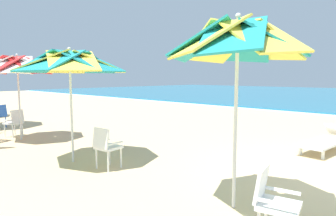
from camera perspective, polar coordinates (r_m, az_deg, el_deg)
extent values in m
plane|color=#D3B784|center=(6.19, 29.14, -12.42)|extent=(80.00, 80.00, 0.00)
cylinder|color=silver|center=(4.23, 13.04, -4.67)|extent=(0.05, 0.05, 2.21)
cube|color=teal|center=(4.15, 20.22, 12.72)|extent=(1.05, 1.04, 0.56)
cube|color=#EFDB4C|center=(4.50, 18.43, 12.25)|extent=(1.02, 1.10, 0.56)
cube|color=teal|center=(4.66, 14.24, 12.15)|extent=(1.04, 1.05, 0.56)
cube|color=#EFDB4C|center=(4.58, 9.71, 12.36)|extent=(1.10, 1.02, 0.56)
cube|color=teal|center=(4.28, 6.92, 12.85)|extent=(1.05, 1.04, 0.56)
cube|color=#EFDB4C|center=(3.92, 7.76, 13.46)|extent=(1.02, 1.10, 0.56)
cube|color=teal|center=(3.72, 12.52, 13.77)|extent=(1.04, 1.05, 0.56)
cube|color=#EFDB4C|center=(3.82, 18.01, 13.40)|extent=(1.10, 1.02, 0.56)
sphere|color=silver|center=(4.24, 13.59, 17.15)|extent=(0.08, 0.08, 0.08)
cube|color=white|center=(3.68, 20.89, -17.48)|extent=(0.52, 0.52, 0.05)
cube|color=white|center=(3.63, 17.84, -13.86)|extent=(0.18, 0.43, 0.40)
cube|color=white|center=(3.82, 21.53, -14.82)|extent=(0.40, 0.12, 0.03)
cube|color=white|center=(3.45, 20.33, -17.07)|extent=(0.40, 0.12, 0.03)
cylinder|color=white|center=(3.96, 18.61, -19.31)|extent=(0.04, 0.04, 0.41)
cylinder|color=silver|center=(6.73, -18.37, -1.44)|extent=(0.05, 0.05, 2.08)
cube|color=teal|center=(6.33, -14.62, 8.85)|extent=(1.35, 1.27, 0.48)
cube|color=#EFDB4C|center=(6.77, -13.79, 8.69)|extent=(1.27, 1.36, 0.48)
cube|color=teal|center=(7.14, -15.75, 8.49)|extent=(1.27, 1.35, 0.48)
cube|color=#EFDB4C|center=(7.26, -19.17, 8.34)|extent=(1.36, 1.27, 0.48)
cube|color=teal|center=(7.06, -22.37, 8.29)|extent=(1.35, 1.27, 0.48)
cube|color=#EFDB4C|center=(6.65, -23.71, 8.40)|extent=(1.27, 1.36, 0.48)
cube|color=teal|center=(6.25, -22.10, 8.64)|extent=(1.27, 1.35, 0.48)
cube|color=#EFDB4C|center=(6.11, -18.16, 8.85)|extent=(1.36, 1.27, 0.48)
sphere|color=silver|center=(6.70, -18.79, 10.91)|extent=(0.08, 0.08, 0.08)
cube|color=white|center=(6.17, -11.56, -7.56)|extent=(0.49, 0.49, 0.05)
cube|color=white|center=(6.00, -13.04, -5.80)|extent=(0.43, 0.14, 0.40)
cube|color=white|center=(6.30, -12.80, -6.29)|extent=(0.08, 0.40, 0.03)
cube|color=white|center=(6.00, -10.31, -6.85)|extent=(0.08, 0.40, 0.03)
cylinder|color=white|center=(6.47, -11.39, -9.04)|extent=(0.04, 0.04, 0.41)
cylinder|color=white|center=(6.22, -9.19, -9.62)|extent=(0.04, 0.04, 0.41)
cylinder|color=white|center=(6.25, -13.83, -9.64)|extent=(0.04, 0.04, 0.41)
cylinder|color=white|center=(5.99, -11.65, -10.28)|extent=(0.04, 0.04, 0.41)
cylinder|color=silver|center=(9.70, -27.08, 0.45)|extent=(0.05, 0.05, 2.08)
cube|color=red|center=(9.29, -25.29, 7.67)|extent=(1.15, 1.13, 0.54)
cube|color=white|center=(9.66, -24.36, 7.64)|extent=(1.11, 1.20, 0.54)
cube|color=red|center=(10.02, -25.23, 7.52)|extent=(1.13, 1.15, 0.54)
cube|color=white|center=(10.18, -27.28, 7.40)|extent=(1.20, 1.11, 0.54)
cube|color=red|center=(10.05, -29.40, 7.31)|extent=(1.15, 1.13, 0.54)
cube|color=red|center=(9.33, -29.79, 7.45)|extent=(1.13, 1.15, 0.54)
cube|color=white|center=(9.15, -27.59, 7.60)|extent=(1.20, 1.11, 0.54)
sphere|color=silver|center=(9.68, -27.51, 9.22)|extent=(0.08, 0.08, 0.08)
cube|color=white|center=(10.38, -28.04, -2.61)|extent=(0.56, 0.56, 0.05)
cube|color=white|center=(10.20, -27.41, -1.45)|extent=(0.23, 0.43, 0.40)
cube|color=white|center=(10.25, -28.95, -2.14)|extent=(0.39, 0.17, 0.03)
cube|color=white|center=(10.49, -27.22, -1.88)|extent=(0.39, 0.17, 0.03)
cylinder|color=white|center=(10.45, -29.34, -3.91)|extent=(0.04, 0.04, 0.41)
cylinder|color=white|center=(10.66, -27.83, -3.65)|extent=(0.04, 0.04, 0.41)
cylinder|color=white|center=(10.17, -28.14, -4.11)|extent=(0.04, 0.04, 0.41)
cylinder|color=white|center=(10.39, -26.61, -3.83)|extent=(0.04, 0.04, 0.41)
cube|color=blue|center=(12.28, -29.86, -0.40)|extent=(0.25, 0.42, 0.40)
cube|color=blue|center=(12.57, -29.71, -0.78)|extent=(0.38, 0.19, 0.03)
cylinder|color=blue|center=(12.46, -29.19, -2.40)|extent=(0.04, 0.04, 0.41)
cube|color=white|center=(8.28, 28.06, -6.01)|extent=(0.81, 1.76, 0.06)
cube|color=white|center=(7.63, 28.08, -8.07)|extent=(0.06, 0.06, 0.22)
cube|color=white|center=(7.82, 24.56, -7.57)|extent=(0.06, 0.06, 0.22)
cube|color=white|center=(8.98, 27.95, -6.02)|extent=(0.06, 0.06, 0.22)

